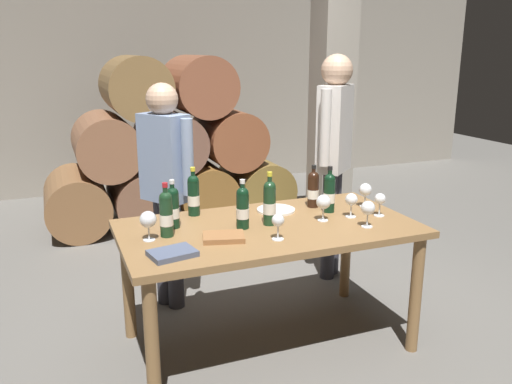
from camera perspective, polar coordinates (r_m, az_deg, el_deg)
ground_plane at (r=3.37m, az=1.30°, el=-15.95°), size 14.00×14.00×0.00m
cellar_back_wall at (r=6.96m, az=-12.50°, el=11.99°), size 10.00×0.24×2.80m
barrel_stack at (r=5.47m, az=-9.32°, el=4.24°), size 2.49×0.90×1.69m
stone_pillar at (r=4.92m, az=8.22°, el=9.85°), size 0.32×0.32×2.60m
dining_table at (r=3.08m, az=1.38°, el=-5.24°), size 1.70×0.90×0.76m
wine_bottle_0 at (r=3.30m, az=7.93°, el=-0.02°), size 0.07×0.07×0.29m
wine_bottle_1 at (r=3.01m, az=-8.99°, el=-1.62°), size 0.07×0.07×0.28m
wine_bottle_2 at (r=3.03m, az=1.47°, el=-1.11°), size 0.07×0.07×0.31m
wine_bottle_3 at (r=3.22m, az=-6.78°, el=-0.28°), size 0.07×0.07×0.30m
wine_bottle_4 at (r=2.88m, az=-9.70°, el=-2.30°), size 0.07×0.07×0.30m
wine_bottle_5 at (r=2.97m, az=-1.46°, el=-1.66°), size 0.07×0.07×0.28m
wine_bottle_6 at (r=3.39m, az=6.22°, el=0.36°), size 0.07×0.07×0.28m
wine_glass_0 at (r=3.28m, az=13.28°, el=-0.84°), size 0.07×0.07×0.14m
wine_glass_1 at (r=3.06m, az=12.03°, el=-1.78°), size 0.08×0.08×0.16m
wine_glass_2 at (r=3.12m, az=7.31°, el=-1.13°), size 0.09×0.09×0.16m
wine_glass_3 at (r=2.84m, az=-11.60°, el=-2.99°), size 0.09×0.09×0.16m
wine_glass_4 at (r=2.80m, az=2.40°, el=-3.21°), size 0.07×0.07×0.14m
wine_glass_5 at (r=3.22m, az=10.29°, el=-0.89°), size 0.07×0.07×0.15m
wine_glass_6 at (r=3.45m, az=11.76°, el=0.19°), size 0.08×0.08×0.16m
tasting_notebook at (r=2.64m, az=-9.04°, el=-6.57°), size 0.25×0.20×0.03m
leather_ledger at (r=2.83m, az=-3.53°, el=-4.89°), size 0.25×0.21×0.03m
serving_plate at (r=3.32m, az=2.17°, el=-1.95°), size 0.24×0.24×0.01m
sommelier_presenting at (r=4.00m, az=8.44°, el=4.94°), size 0.39×0.35×1.72m
taster_seated_left at (r=3.54m, az=-9.76°, el=1.55°), size 0.32×0.43×1.54m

